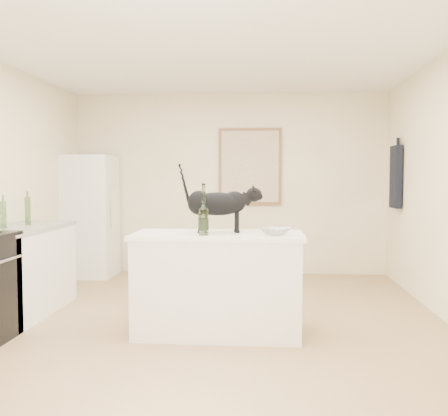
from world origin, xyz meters
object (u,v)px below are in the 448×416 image
fridge (90,216)px  black_cat (217,207)px  wine_bottle (204,212)px  glass_bowl (276,232)px

fridge → black_cat: bearing=-50.7°
wine_bottle → glass_bowl: size_ratio=1.52×
black_cat → fridge: bearing=122.5°
fridge → glass_bowl: size_ratio=6.64×
fridge → wine_bottle: bearing=-54.4°
black_cat → glass_bowl: 0.58m
black_cat → wine_bottle: black_cat is taller
wine_bottle → glass_bowl: wine_bottle is taller
glass_bowl → wine_bottle: bearing=-176.2°
black_cat → wine_bottle: (-0.10, -0.23, -0.03)m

